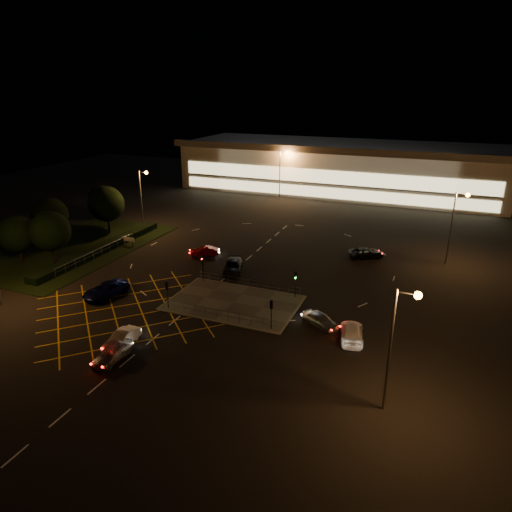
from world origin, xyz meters
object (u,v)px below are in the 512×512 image
at_px(signal_sw, 167,290).
at_px(car_far_dkgrey, 233,266).
at_px(signal_nw, 202,264).
at_px(car_near_silver, 112,352).
at_px(car_approach_white, 352,333).
at_px(car_left_blue, 106,290).
at_px(car_east_grey, 366,253).
at_px(car_queue_white, 122,339).
at_px(signal_se, 271,309).
at_px(car_circ_red, 204,251).
at_px(car_right_silver, 320,320).
at_px(signal_ne, 296,279).

relative_size(signal_sw, car_far_dkgrey, 0.58).
xyz_separation_m(signal_nw, car_near_silver, (0.72, -18.30, -1.62)).
bearing_deg(car_approach_white, car_near_silver, 19.15).
relative_size(car_left_blue, car_east_grey, 1.12).
bearing_deg(car_queue_white, signal_se, 34.09).
height_order(signal_sw, signal_nw, same).
height_order(signal_se, car_circ_red, signal_se).
bearing_deg(car_queue_white, car_near_silver, -71.31).
relative_size(car_far_dkgrey, car_right_silver, 1.28).
bearing_deg(car_queue_white, car_approach_white, 25.25).
bearing_deg(car_far_dkgrey, car_right_silver, -52.81).
distance_m(signal_ne, car_approach_white, 10.51).
height_order(car_queue_white, car_east_grey, car_queue_white).
distance_m(signal_sw, signal_se, 12.00).
distance_m(signal_sw, car_left_blue, 8.73).
bearing_deg(signal_sw, signal_se, -180.00).
bearing_deg(car_near_silver, signal_sw, 93.77).
relative_size(car_queue_white, car_east_grey, 0.85).
relative_size(car_circ_red, car_approach_white, 0.76).
distance_m(signal_ne, car_east_grey, 17.32).
xyz_separation_m(signal_sw, car_east_grey, (17.46, 24.34, -1.67)).
bearing_deg(car_approach_white, car_east_grey, -95.99).
distance_m(car_far_dkgrey, car_approach_white, 20.96).
bearing_deg(car_right_silver, signal_se, 150.49).
xyz_separation_m(car_left_blue, car_far_dkgrey, (10.69, 12.16, 0.01)).
xyz_separation_m(car_near_silver, car_queue_white, (-0.76, 2.31, -0.05)).
xyz_separation_m(car_east_grey, car_approach_white, (2.37, -23.17, 0.06)).
height_order(signal_nw, car_queue_white, signal_nw).
relative_size(signal_se, car_approach_white, 0.61).
relative_size(signal_sw, car_circ_red, 0.80).
relative_size(signal_se, signal_nw, 1.00).
xyz_separation_m(signal_se, car_queue_white, (-12.04, -8.00, -1.67)).
xyz_separation_m(signal_se, car_approach_white, (7.83, 1.17, -1.62)).
bearing_deg(car_left_blue, signal_se, 10.73).
height_order(signal_se, car_near_silver, signal_se).
distance_m(signal_se, car_left_blue, 20.64).
bearing_deg(car_left_blue, car_near_silver, -37.22).
bearing_deg(signal_nw, car_left_blue, -137.79).
bearing_deg(car_near_silver, car_left_blue, 131.27).
distance_m(signal_ne, car_near_silver, 21.56).
height_order(car_far_dkgrey, car_approach_white, car_far_dkgrey).
xyz_separation_m(car_circ_red, car_approach_white, (24.11, -15.24, 0.10)).
height_order(car_left_blue, car_far_dkgrey, car_far_dkgrey).
xyz_separation_m(signal_ne, car_queue_white, (-12.04, -15.99, -1.67)).
bearing_deg(signal_ne, signal_sw, -146.35).
distance_m(signal_ne, car_right_silver, 7.16).
distance_m(signal_nw, car_far_dkgrey, 5.11).
relative_size(signal_ne, car_east_grey, 0.63).
distance_m(signal_nw, car_near_silver, 18.38).
xyz_separation_m(signal_se, car_near_silver, (-11.28, -10.31, -1.62)).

